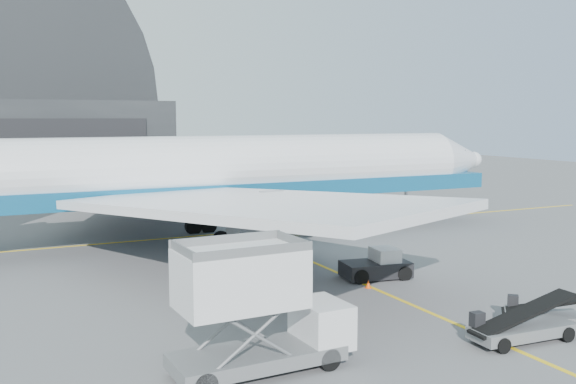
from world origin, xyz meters
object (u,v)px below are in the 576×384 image
belt_loader_a (521,328)px  airliner (213,173)px  pushback_tug (377,266)px  belt_loader_b (552,315)px  catering_truck (255,310)px

belt_loader_a → airliner: bearing=101.6°
pushback_tug → belt_loader_b: (2.25, -11.42, -0.16)m
pushback_tug → belt_loader_a: bearing=-84.4°
catering_truck → belt_loader_a: 12.20m
catering_truck → pushback_tug: (12.50, 10.38, -1.78)m
belt_loader_b → belt_loader_a: bearing=-120.5°
catering_truck → belt_loader_b: (14.76, -1.04, -1.94)m
belt_loader_a → catering_truck: bearing=173.5°
pushback_tug → belt_loader_b: 11.64m
catering_truck → pushback_tug: catering_truck is taller
pushback_tug → belt_loader_b: size_ratio=1.03×
catering_truck → belt_loader_a: catering_truck is taller
pushback_tug → belt_loader_a: (-0.61, -12.31, -0.09)m
airliner → pushback_tug: (5.04, -16.14, -4.73)m
belt_loader_a → belt_loader_b: (2.86, 0.89, -0.07)m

